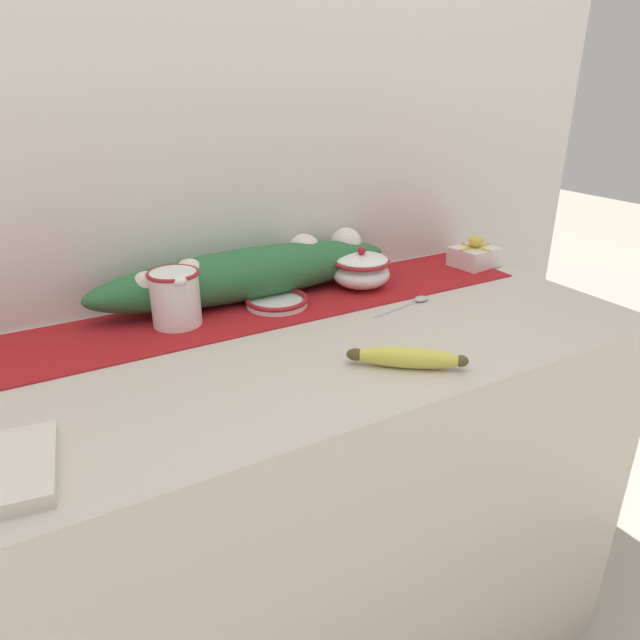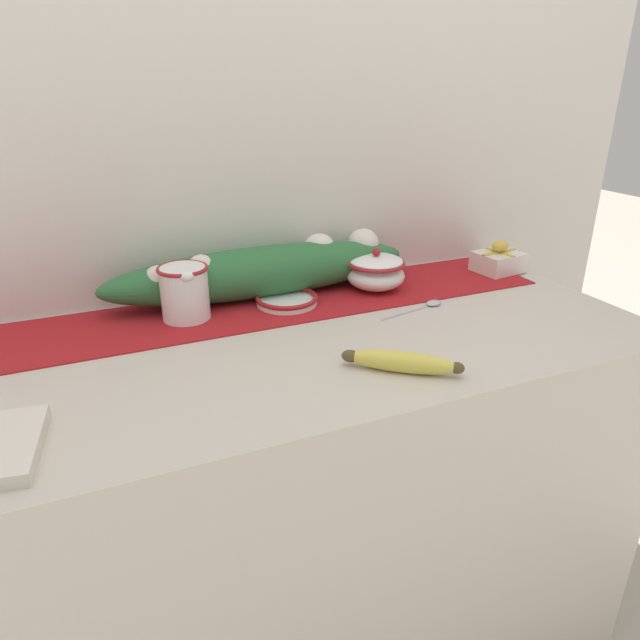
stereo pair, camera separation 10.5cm
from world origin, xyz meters
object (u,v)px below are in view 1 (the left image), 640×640
small_dish (277,301)px  banana (407,358)px  sugar_bowl (361,270)px  spoon (418,300)px  cream_pitcher (175,296)px  gift_box (474,255)px

small_dish → banana: banana is taller
sugar_bowl → small_dish: 0.23m
small_dish → banana: size_ratio=0.77×
sugar_bowl → spoon: (0.06, -0.14, -0.04)m
sugar_bowl → small_dish: bearing=-177.7°
cream_pitcher → spoon: size_ratio=0.72×
banana → spoon: size_ratio=1.06×
sugar_bowl → cream_pitcher: bearing=179.8°
spoon → banana: bearing=-143.9°
banana → gift_box: size_ratio=1.48×
gift_box → small_dish: bearing=179.9°
cream_pitcher → gift_box: cream_pitcher is taller
cream_pitcher → gift_box: 0.80m
cream_pitcher → banana: cream_pitcher is taller
sugar_bowl → spoon: 0.16m
sugar_bowl → small_dish: (-0.23, -0.01, -0.03)m
sugar_bowl → banana: (-0.15, -0.38, -0.03)m
small_dish → spoon: bearing=-24.8°
small_dish → cream_pitcher: bearing=177.2°
sugar_bowl → banana: 0.41m
cream_pitcher → spoon: 0.53m
cream_pitcher → sugar_bowl: cream_pitcher is taller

